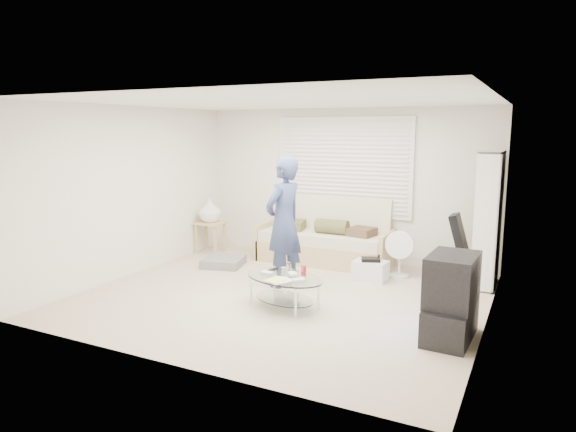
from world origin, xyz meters
The scene contains 13 objects.
ground centered at (0.00, 0.00, 0.00)m, with size 5.00×5.00×0.00m, color #B7A68F.
room_shell centered at (0.00, 0.48, 1.63)m, with size 5.02×4.52×2.51m.
window_blinds centered at (0.00, 2.20, 1.55)m, with size 2.32×0.08×1.62m.
futon_sofa centered at (-0.16, 1.88, 0.35)m, with size 2.18×0.88×1.07m.
grey_floor_pillow centered at (-1.52, 0.91, 0.07)m, with size 0.60×0.60×0.14m, color slate.
side_table centered at (-2.22, 1.56, 0.71)m, with size 0.49×0.39×0.96m.
bookshelf centered at (2.32, 1.66, 0.94)m, with size 0.30×0.79×1.88m.
guitar_case centered at (2.00, 1.67, 0.43)m, with size 0.40×0.36×0.96m.
floor_fan centered at (1.15, 1.55, 0.41)m, with size 0.42×0.28×0.70m.
storage_bin centered at (0.82, 1.19, 0.15)m, with size 0.49×0.36×0.33m.
tv_unit centered at (2.20, -0.47, 0.44)m, with size 0.49×0.85×0.90m.
coffee_table centered at (0.24, -0.41, 0.32)m, with size 1.21×0.94×0.52m.
standing_person centered at (-0.19, 0.42, 0.90)m, with size 0.66×0.43×1.80m, color #35496C.
Camera 1 is at (2.95, -5.77, 2.16)m, focal length 32.00 mm.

